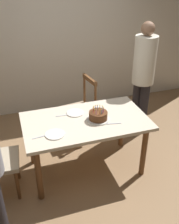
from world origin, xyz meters
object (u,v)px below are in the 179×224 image
object	(u,v)px
birthday_cake	(98,116)
plate_far_side	(75,113)
person_guest	(143,73)
plate_near_celebrant	(55,134)
dining_table	(86,127)
chair_spindle_back	(80,110)

from	to	relation	value
birthday_cake	plate_far_side	xyz separation A→B (m)	(-0.22, 0.23, -0.04)
plate_far_side	person_guest	xyz separation A→B (m)	(1.16, 0.43, 0.23)
birthday_cake	plate_near_celebrant	xyz separation A→B (m)	(-0.56, -0.15, -0.04)
birthday_cake	plate_far_side	size ratio (longest dim) A/B	1.27
dining_table	birthday_cake	distance (m)	0.21
plate_near_celebrant	plate_far_side	distance (m)	0.51
dining_table	person_guest	distance (m)	1.30
chair_spindle_back	plate_near_celebrant	bearing A→B (deg)	-120.23
dining_table	chair_spindle_back	distance (m)	0.79
plate_near_celebrant	plate_far_side	size ratio (longest dim) A/B	1.00
dining_table	person_guest	bearing A→B (deg)	30.07
person_guest	dining_table	bearing A→B (deg)	-149.93
birthday_cake	chair_spindle_back	distance (m)	0.87
birthday_cake	chair_spindle_back	xyz separation A→B (m)	(-0.01, 0.80, -0.34)
plate_far_side	person_guest	size ratio (longest dim) A/B	0.13
birthday_cake	plate_far_side	bearing A→B (deg)	133.35
plate_far_side	birthday_cake	bearing A→B (deg)	-46.65
plate_near_celebrant	person_guest	world-z (taller)	person_guest
plate_near_celebrant	person_guest	bearing A→B (deg)	28.77
plate_near_celebrant	person_guest	xyz separation A→B (m)	(1.50, 0.82, 0.23)
birthday_cake	plate_near_celebrant	bearing A→B (deg)	-164.62
birthday_cake	chair_spindle_back	world-z (taller)	chair_spindle_back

